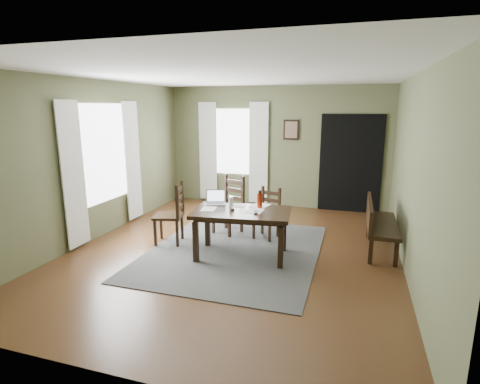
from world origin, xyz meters
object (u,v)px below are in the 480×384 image
(bench, at_px, (378,221))
(chair_back_left, at_px, (229,205))
(laptop, at_px, (216,200))
(chair_end, at_px, (172,214))
(dining_table, at_px, (241,216))
(chair_back_right, at_px, (267,214))
(water_bottle, at_px, (260,200))

(bench, bearing_deg, chair_back_left, 87.16)
(laptop, bearing_deg, chair_end, 168.01)
(dining_table, height_order, laptop, laptop)
(chair_back_left, relative_size, laptop, 2.76)
(chair_end, xyz_separation_m, laptop, (0.76, 0.07, 0.28))
(chair_end, relative_size, chair_back_right, 1.18)
(chair_end, height_order, chair_back_right, chair_end)
(dining_table, xyz_separation_m, bench, (1.98, 0.90, -0.16))
(water_bottle, bearing_deg, chair_end, -179.06)
(dining_table, bearing_deg, chair_back_right, 72.19)
(water_bottle, bearing_deg, bench, 20.75)
(chair_back_left, xyz_separation_m, laptop, (0.02, -0.74, 0.28))
(chair_end, bearing_deg, chair_back_left, 124.48)
(chair_end, xyz_separation_m, chair_back_right, (1.46, 0.74, -0.08))
(dining_table, bearing_deg, chair_end, 163.81)
(bench, relative_size, water_bottle, 5.21)
(chair_end, relative_size, water_bottle, 3.78)
(dining_table, distance_m, laptop, 0.61)
(water_bottle, bearing_deg, dining_table, -133.72)
(dining_table, bearing_deg, bench, 17.38)
(chair_back_right, relative_size, bench, 0.62)
(chair_end, bearing_deg, water_bottle, 77.39)
(chair_back_right, relative_size, water_bottle, 3.20)
(dining_table, distance_m, chair_back_right, 0.99)
(dining_table, height_order, chair_end, chair_end)
(dining_table, bearing_deg, laptop, 144.70)
(dining_table, relative_size, chair_back_right, 1.75)
(dining_table, height_order, water_bottle, water_bottle)
(chair_back_right, xyz_separation_m, laptop, (-0.70, -0.67, 0.35))
(chair_end, bearing_deg, dining_table, 67.26)
(bench, bearing_deg, chair_back_right, 88.43)
(dining_table, relative_size, water_bottle, 5.61)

